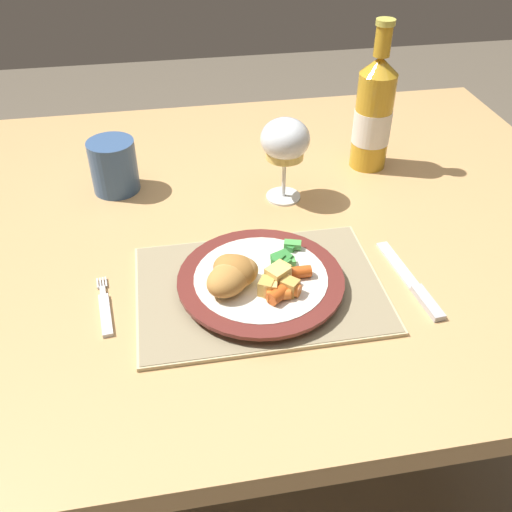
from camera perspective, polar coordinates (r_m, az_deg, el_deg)
The scene contains 13 objects.
ground_plane at distance 1.52m, azimuth -1.58°, elevation -20.01°, with size 6.00×6.00×0.00m, color brown.
dining_table at distance 1.02m, azimuth -2.21°, elevation -0.16°, with size 1.32×0.96×0.74m.
placemat at distance 0.82m, azimuth 0.36°, elevation -3.27°, with size 0.35×0.25×0.01m.
dinner_plate at distance 0.81m, azimuth 0.48°, elevation -2.56°, with size 0.24×0.24×0.02m.
breaded_croquettes at distance 0.78m, azimuth -2.37°, elevation -1.76°, with size 0.09×0.10×0.04m.
green_beans_pile at distance 0.83m, azimuth 2.76°, elevation -0.28°, with size 0.06×0.09×0.02m.
glazed_carrots at distance 0.78m, azimuth 2.96°, elevation -3.03°, with size 0.07×0.07×0.02m.
fork at distance 0.82m, azimuth -14.86°, elevation -5.23°, with size 0.03×0.12×0.01m.
table_knife at distance 0.86m, azimuth 15.53°, elevation -2.85°, with size 0.04×0.18×0.01m.
wine_glass at distance 0.98m, azimuth 2.93°, elevation 11.26°, with size 0.08×0.08×0.15m.
bottle at distance 1.11m, azimuth 11.66°, elevation 13.75°, with size 0.07×0.07×0.27m.
roast_potatoes at distance 0.78m, azimuth 2.15°, elevation -2.43°, with size 0.06×0.06×0.03m.
drinking_cup at distance 1.06m, azimuth -14.06°, elevation 8.82°, with size 0.08×0.08×0.10m.
Camera 1 is at (-0.10, -0.80, 1.29)m, focal length 40.00 mm.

